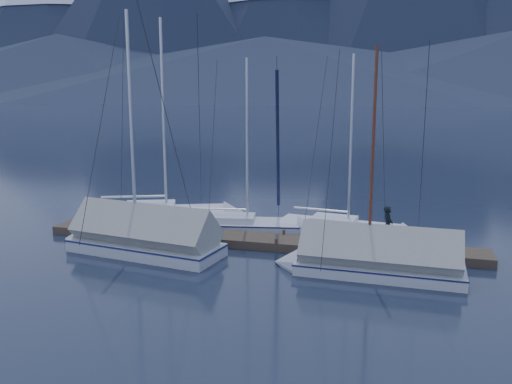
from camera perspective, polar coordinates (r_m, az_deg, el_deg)
ground at (r=20.32m, az=-1.48°, el=-7.15°), size 1000.00×1000.00×0.00m
mountain_range at (r=392.45m, az=15.56°, el=18.27°), size 877.00×584.00×150.50m
dock at (r=22.12m, az=0.00°, el=-5.32°), size 18.00×1.50×0.54m
mooring_posts at (r=22.19m, az=-1.25°, el=-4.63°), size 15.12×1.52×0.35m
sailboat_open_left at (r=26.59m, az=-8.20°, el=-2.48°), size 8.11×4.82×10.37m
sailboat_open_mid at (r=24.36m, az=0.11°, el=-3.70°), size 6.49×2.98×8.31m
sailboat_open_right at (r=24.10m, az=10.70°, el=-4.05°), size 6.58×2.86×8.46m
sailboat_covered_near at (r=19.16m, az=11.32°, el=-7.17°), size 6.60×2.82×8.49m
sailboat_covered_far at (r=21.67m, az=-12.78°, el=-4.91°), size 7.35×3.36×9.96m
person at (r=21.39m, az=13.69°, el=-3.46°), size 0.46×0.62×1.52m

